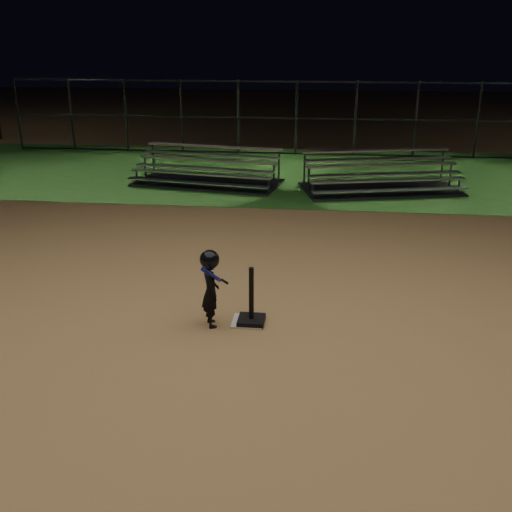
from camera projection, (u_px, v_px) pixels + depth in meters
The scene contains 8 objects.
ground at pixel (248, 322), 8.54m from camera, with size 80.00×80.00×0.00m, color #9E7947.
grass_strip at pixel (290, 173), 17.85m from camera, with size 60.00×8.00×0.01m, color #23561C.
home_plate at pixel (248, 321), 8.53m from camera, with size 0.45×0.45×0.02m, color beige.
batting_tee at pixel (251, 312), 8.44m from camera, with size 0.38×0.38×0.83m.
child_batter at pixel (210, 286), 8.25m from camera, with size 0.44×0.63×1.13m.
bleacher_left at pixel (207, 177), 16.46m from camera, with size 4.24×2.58×0.97m.
bleacher_right at pixel (381, 183), 15.74m from camera, with size 4.41×2.90×0.99m.
backstop_fence at pixel (296, 118), 20.21m from camera, with size 20.08×0.08×2.50m.
Camera 1 is at (0.99, -7.61, 3.86)m, focal length 41.57 mm.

